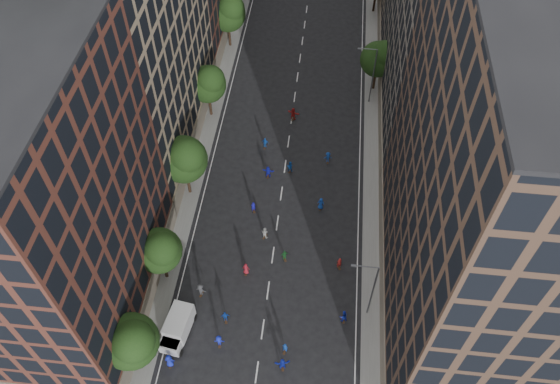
% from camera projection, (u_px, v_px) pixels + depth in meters
% --- Properties ---
extents(ground, '(240.00, 240.00, 0.00)m').
position_uv_depth(ground, '(291.00, 121.00, 75.25)').
color(ground, black).
rests_on(ground, ground).
extents(sidewalk_left, '(4.00, 105.00, 0.15)m').
position_uv_depth(sidewalk_left, '(216.00, 79.00, 80.72)').
color(sidewalk_left, slate).
rests_on(sidewalk_left, ground).
extents(sidewalk_right, '(4.00, 105.00, 0.15)m').
position_uv_depth(sidewalk_right, '(379.00, 91.00, 79.08)').
color(sidewalk_right, slate).
rests_on(sidewalk_right, ground).
extents(bldg_left_a, '(14.00, 22.00, 30.00)m').
position_uv_depth(bldg_left_a, '(42.00, 209.00, 46.72)').
color(bldg_left_a, '#51281F').
rests_on(bldg_left_a, ground).
extents(bldg_left_b, '(14.00, 26.00, 34.00)m').
position_uv_depth(bldg_left_b, '(119.00, 26.00, 60.22)').
color(bldg_left_b, '#927C60').
rests_on(bldg_left_b, ground).
extents(bldg_right_a, '(14.00, 30.00, 36.00)m').
position_uv_depth(bldg_right_a, '(498.00, 188.00, 44.31)').
color(bldg_right_a, '#4A3427').
rests_on(bldg_right_a, ground).
extents(bldg_right_b, '(14.00, 28.00, 33.00)m').
position_uv_depth(bldg_right_b, '(459.00, 6.00, 63.67)').
color(bldg_right_b, '#615A50').
rests_on(bldg_right_b, ground).
extents(tree_left_0, '(5.20, 5.20, 8.83)m').
position_uv_depth(tree_left_0, '(132.00, 341.00, 48.70)').
color(tree_left_0, black).
rests_on(tree_left_0, ground).
extents(tree_left_1, '(4.80, 4.80, 8.21)m').
position_uv_depth(tree_left_1, '(160.00, 250.00, 55.30)').
color(tree_left_1, black).
rests_on(tree_left_1, ground).
extents(tree_left_2, '(5.60, 5.60, 9.45)m').
position_uv_depth(tree_left_2, '(185.00, 158.00, 62.18)').
color(tree_left_2, black).
rests_on(tree_left_2, ground).
extents(tree_left_3, '(5.00, 5.00, 8.58)m').
position_uv_depth(tree_left_3, '(208.00, 83.00, 71.40)').
color(tree_left_3, black).
rests_on(tree_left_3, ground).
extents(tree_left_4, '(5.40, 5.40, 9.08)m').
position_uv_depth(tree_left_4, '(229.00, 12.00, 81.21)').
color(tree_left_4, black).
rests_on(tree_left_4, ground).
extents(tree_right_a, '(5.00, 5.00, 8.39)m').
position_uv_depth(tree_right_a, '(380.00, 58.00, 75.04)').
color(tree_right_a, black).
rests_on(tree_right_a, ground).
extents(streetlamp_near, '(2.64, 0.22, 9.06)m').
position_uv_depth(streetlamp_near, '(371.00, 288.00, 52.97)').
color(streetlamp_near, '#595B60').
rests_on(streetlamp_near, ground).
extents(streetlamp_far, '(2.64, 0.22, 9.06)m').
position_uv_depth(streetlamp_far, '(372.00, 73.00, 73.67)').
color(streetlamp_far, '#595B60').
rests_on(streetlamp_far, ground).
extents(cargo_van, '(2.97, 5.10, 2.57)m').
position_uv_depth(cargo_van, '(177.00, 328.00, 54.46)').
color(cargo_van, silver).
rests_on(cargo_van, ground).
extents(skater_0, '(0.93, 0.62, 1.88)m').
position_uv_depth(skater_0, '(169.00, 361.00, 52.73)').
color(skater_0, '#1622B3').
rests_on(skater_0, ground).
extents(skater_1, '(0.62, 0.47, 1.52)m').
position_uv_depth(skater_1, '(285.00, 348.00, 53.75)').
color(skater_1, '#123994').
rests_on(skater_1, ground).
extents(skater_2, '(1.04, 0.93, 1.76)m').
position_uv_depth(skater_2, '(343.00, 316.00, 55.75)').
color(skater_2, '#1627B4').
rests_on(skater_2, ground).
extents(skater_3, '(1.06, 0.66, 1.57)m').
position_uv_depth(skater_3, '(219.00, 341.00, 54.17)').
color(skater_3, '#1724BD').
rests_on(skater_3, ground).
extents(skater_4, '(1.00, 0.59, 1.60)m').
position_uv_depth(skater_4, '(225.00, 317.00, 55.81)').
color(skater_4, '#1540AB').
rests_on(skater_4, ground).
extents(skater_5, '(1.60, 0.84, 1.65)m').
position_uv_depth(skater_5, '(282.00, 364.00, 52.65)').
color(skater_5, '#1626B6').
rests_on(skater_5, ground).
extents(skater_6, '(0.82, 0.57, 1.62)m').
position_uv_depth(skater_6, '(246.00, 269.00, 59.38)').
color(skater_6, maroon).
rests_on(skater_6, ground).
extents(skater_7, '(0.70, 0.58, 1.63)m').
position_uv_depth(skater_7, '(339.00, 263.00, 59.85)').
color(skater_7, '#A61E1B').
rests_on(skater_7, ground).
extents(skater_8, '(0.97, 0.88, 1.62)m').
position_uv_depth(skater_8, '(265.00, 233.00, 62.40)').
color(skater_8, '#B1B1AD').
rests_on(skater_8, ground).
extents(skater_9, '(1.24, 0.86, 1.75)m').
position_uv_depth(skater_9, '(201.00, 290.00, 57.68)').
color(skater_9, '#393A3E').
rests_on(skater_9, ground).
extents(skater_10, '(0.98, 0.72, 1.54)m').
position_uv_depth(skater_10, '(285.00, 255.00, 60.54)').
color(skater_10, '#1B5C27').
rests_on(skater_10, ground).
extents(skater_11, '(1.55, 0.60, 1.63)m').
position_uv_depth(skater_11, '(268.00, 172.00, 68.24)').
color(skater_11, '#151BB0').
rests_on(skater_11, ground).
extents(skater_12, '(0.92, 0.68, 1.71)m').
position_uv_depth(skater_12, '(321.00, 204.00, 65.00)').
color(skater_12, '#143EA6').
rests_on(skater_12, ground).
extents(skater_13, '(0.66, 0.56, 1.54)m').
position_uv_depth(skater_13, '(253.00, 207.00, 64.81)').
color(skater_13, '#15129A').
rests_on(skater_13, ground).
extents(skater_14, '(0.89, 0.75, 1.63)m').
position_uv_depth(skater_14, '(290.00, 167.00, 68.79)').
color(skater_14, '#154EAE').
rests_on(skater_14, ground).
extents(skater_15, '(1.10, 0.72, 1.61)m').
position_uv_depth(skater_15, '(328.00, 158.00, 69.80)').
color(skater_15, navy).
rests_on(skater_15, ground).
extents(skater_16, '(1.00, 0.61, 1.59)m').
position_uv_depth(skater_16, '(265.00, 143.00, 71.45)').
color(skater_16, blue).
rests_on(skater_16, ground).
extents(skater_17, '(1.82, 1.09, 1.87)m').
position_uv_depth(skater_17, '(293.00, 114.00, 74.74)').
color(skater_17, '#AF1D1D').
rests_on(skater_17, ground).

